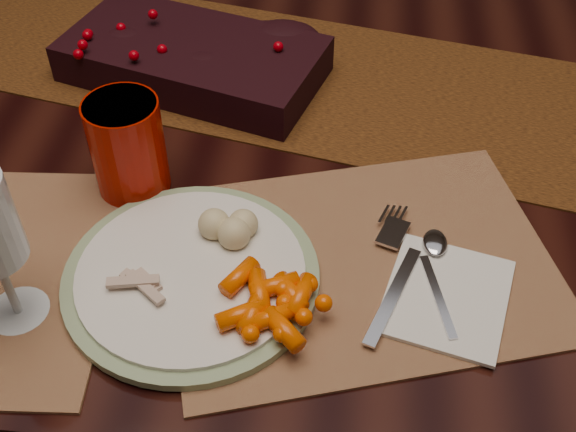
# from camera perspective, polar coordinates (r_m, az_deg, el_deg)

# --- Properties ---
(floor) EXTENTS (5.00, 5.00, 0.00)m
(floor) POSITION_cam_1_polar(r_m,az_deg,el_deg) (1.55, -0.20, -14.21)
(floor) COLOR black
(floor) RESTS_ON ground
(dining_table) EXTENTS (1.80, 1.00, 0.75)m
(dining_table) POSITION_cam_1_polar(r_m,az_deg,el_deg) (1.24, -0.24, -5.35)
(dining_table) COLOR black
(dining_table) RESTS_ON floor
(table_runner) EXTENTS (1.58, 0.64, 0.00)m
(table_runner) POSITION_cam_1_polar(r_m,az_deg,el_deg) (1.04, -0.72, 11.15)
(table_runner) COLOR #391F0E
(table_runner) RESTS_ON dining_table
(centerpiece) EXTENTS (0.39, 0.27, 0.07)m
(centerpiece) POSITION_cam_1_polar(r_m,az_deg,el_deg) (1.03, -7.54, 12.62)
(centerpiece) COLOR black
(centerpiece) RESTS_ON table_runner
(placemat_main) EXTENTS (0.48, 0.40, 0.00)m
(placemat_main) POSITION_cam_1_polar(r_m,az_deg,el_deg) (0.78, 5.73, -3.66)
(placemat_main) COLOR #8E6646
(placemat_main) RESTS_ON dining_table
(dinner_plate) EXTENTS (0.32, 0.32, 0.01)m
(dinner_plate) POSITION_cam_1_polar(r_m,az_deg,el_deg) (0.76, -7.66, -4.65)
(dinner_plate) COLOR silver
(dinner_plate) RESTS_ON placemat_main
(baby_carrots) EXTENTS (0.12, 0.11, 0.02)m
(baby_carrots) POSITION_cam_1_polar(r_m,az_deg,el_deg) (0.71, -2.18, -6.55)
(baby_carrots) COLOR #E94E00
(baby_carrots) RESTS_ON dinner_plate
(mashed_potatoes) EXTENTS (0.09, 0.08, 0.04)m
(mashed_potatoes) POSITION_cam_1_polar(r_m,az_deg,el_deg) (0.76, -4.58, -0.54)
(mashed_potatoes) COLOR tan
(mashed_potatoes) RESTS_ON dinner_plate
(turkey_shreds) EXTENTS (0.08, 0.07, 0.01)m
(turkey_shreds) POSITION_cam_1_polar(r_m,az_deg,el_deg) (0.74, -11.82, -5.29)
(turkey_shreds) COLOR beige
(turkey_shreds) RESTS_ON dinner_plate
(napkin) EXTENTS (0.15, 0.16, 0.00)m
(napkin) POSITION_cam_1_polar(r_m,az_deg,el_deg) (0.76, 12.41, -6.20)
(napkin) COLOR white
(napkin) RESTS_ON placemat_main
(fork) EXTENTS (0.09, 0.17, 0.00)m
(fork) POSITION_cam_1_polar(r_m,az_deg,el_deg) (0.76, 8.31, -4.90)
(fork) COLOR silver
(fork) RESTS_ON napkin
(spoon) EXTENTS (0.06, 0.14, 0.00)m
(spoon) POSITION_cam_1_polar(r_m,az_deg,el_deg) (0.76, 11.68, -4.85)
(spoon) COLOR silver
(spoon) RESTS_ON napkin
(red_cup) EXTENTS (0.11, 0.11, 0.12)m
(red_cup) POSITION_cam_1_polar(r_m,az_deg,el_deg) (0.84, -12.57, 5.41)
(red_cup) COLOR #9C0D00
(red_cup) RESTS_ON placemat_main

